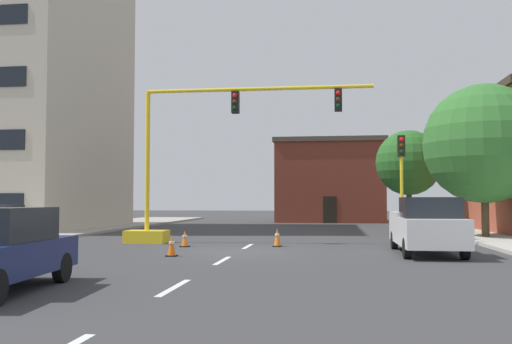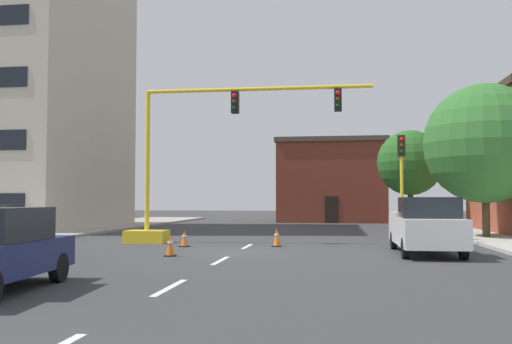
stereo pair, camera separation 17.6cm
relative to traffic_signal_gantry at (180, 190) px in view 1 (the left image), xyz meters
name	(u,v)px [view 1 (the left image)]	position (x,y,z in m)	size (l,w,h in m)	color
ground_plane	(238,252)	(3.23, -3.80, -2.35)	(160.00, 160.00, 0.00)	#38383A
sidewalk_left	(31,234)	(-9.28, 4.20, -2.28)	(6.00, 56.00, 0.14)	#9E998E
lane_stripe_seg_1	(174,287)	(3.23, -12.30, -2.34)	(0.16, 2.40, 0.01)	silver
lane_stripe_seg_2	(222,261)	(3.23, -6.80, -2.34)	(0.16, 2.40, 0.01)	silver
lane_stripe_seg_3	(248,246)	(3.23, -1.30, -2.34)	(0.16, 2.40, 0.01)	silver
building_tall_left	(8,48)	(-14.86, 10.71, 9.78)	(13.28, 13.99, 24.23)	beige
building_brick_center	(330,181)	(6.54, 26.06, 1.25)	(9.47, 7.43, 7.16)	brown
traffic_signal_gantry	(180,190)	(0.00, 0.00, 0.00)	(10.83, 1.20, 6.83)	yellow
traffic_light_pole_right	(401,164)	(9.76, 1.65, 1.18)	(0.32, 0.47, 4.80)	yellow
tree_right_far	(409,163)	(11.86, 14.93, 2.06)	(4.41, 4.41, 6.63)	#4C3823
tree_right_mid	(484,144)	(14.02, 4.33, 2.29)	(5.81, 5.81, 7.55)	#4C3823
pickup_truck_white	(426,226)	(9.93, -3.73, -1.37)	(2.03, 5.40, 1.99)	white
traffic_cone_roadside_a	(185,239)	(0.71, -1.81, -2.02)	(0.36, 0.36, 0.68)	black
traffic_cone_roadside_b	(172,246)	(1.27, -5.68, -1.99)	(0.36, 0.36, 0.72)	black
traffic_cone_roadside_c	(277,237)	(4.43, -1.23, -1.97)	(0.36, 0.36, 0.76)	black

